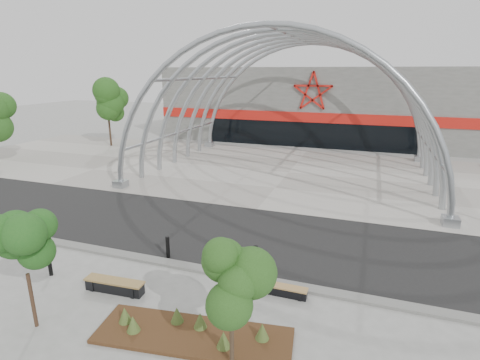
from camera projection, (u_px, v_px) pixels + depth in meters
name	position (u px, v px, depth m)	size (l,w,h in m)	color
ground	(207.00, 268.00, 15.08)	(140.00, 140.00, 0.00)	gray
road	(237.00, 234.00, 18.25)	(140.00, 7.00, 0.02)	black
forecourt	(289.00, 173.00, 29.12)	(60.00, 17.00, 0.04)	#9C978D
kerb	(205.00, 270.00, 14.84)	(60.00, 0.50, 0.12)	slate
arena_building	(322.00, 103.00, 44.27)	(34.00, 15.24, 8.00)	#63635E
vault_canopy	(289.00, 173.00, 29.12)	(20.80, 15.80, 20.36)	#9DA3A7
planting_bed	(191.00, 332.00, 11.18)	(6.07, 2.56, 0.62)	#392413
street_tree_0	(23.00, 251.00, 10.95)	(1.57, 1.57, 3.57)	#331F14
street_tree_1	(231.00, 283.00, 9.38)	(1.48, 1.48, 3.51)	#312619
bench_0	(115.00, 286.00, 13.42)	(2.26, 0.63, 0.47)	black
bench_1	(283.00, 290.00, 13.23)	(1.75, 0.40, 0.37)	black
bollard_0	(50.00, 264.00, 14.44)	(0.15, 0.15, 0.93)	black
bollard_1	(168.00, 247.00, 15.79)	(0.16, 0.16, 0.98)	black
bollard_2	(256.00, 258.00, 14.82)	(0.17, 0.17, 1.05)	black
bollard_3	(231.00, 257.00, 15.04)	(0.14, 0.14, 0.90)	black
bollard_4	(245.00, 289.00, 12.67)	(0.17, 0.17, 1.07)	black
bg_tree_0	(107.00, 101.00, 38.22)	(3.00, 3.00, 6.45)	black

